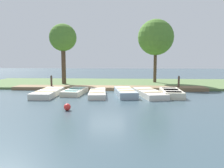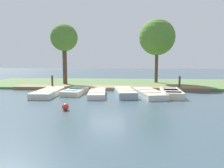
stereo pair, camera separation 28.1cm
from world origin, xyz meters
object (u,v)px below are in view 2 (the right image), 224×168
object	(u,v)px
rowboat_5	(171,93)
park_tree_left	(157,37)
rowboat_0	(48,93)
rowboat_1	(75,91)
rowboat_3	(125,92)
park_tree_far_left	(64,39)
rowboat_4	(149,93)
rowboat_2	(97,93)
buoy	(65,107)
mooring_post_far	(179,83)
mooring_post_near	(52,82)

from	to	relation	value
rowboat_5	park_tree_left	world-z (taller)	park_tree_left
rowboat_0	rowboat_1	xyz separation A→B (m)	(-0.72, 1.58, -0.01)
rowboat_3	park_tree_far_left	bearing A→B (deg)	-142.04
rowboat_4	park_tree_left	world-z (taller)	park_tree_left
rowboat_0	rowboat_4	bearing A→B (deg)	91.69
rowboat_2	buoy	world-z (taller)	rowboat_2
park_tree_far_left	park_tree_left	bearing A→B (deg)	101.24
rowboat_3	park_tree_far_left	distance (m)	8.34
rowboat_1	rowboat_4	xyz separation A→B (m)	(0.47, 4.87, 0.00)
rowboat_5	buoy	size ratio (longest dim) A/B	9.22
rowboat_2	park_tree_far_left	world-z (taller)	park_tree_far_left
rowboat_1	park_tree_far_left	distance (m)	6.38
rowboat_2	buoy	xyz separation A→B (m)	(4.03, -0.89, -0.01)
rowboat_3	mooring_post_far	xyz separation A→B (m)	(-2.72, 4.04, 0.33)
rowboat_1	rowboat_2	xyz separation A→B (m)	(0.64, 1.57, -0.01)
mooring_post_far	park_tree_far_left	xyz separation A→B (m)	(-2.36, -9.40, 3.55)
rowboat_3	buoy	bearing A→B (deg)	-40.92
rowboat_4	rowboat_5	size ratio (longest dim) A/B	1.30
rowboat_0	mooring_post_near	bearing A→B (deg)	-165.92
rowboat_0	buoy	size ratio (longest dim) A/B	10.87
rowboat_4	buoy	size ratio (longest dim) A/B	11.96
rowboat_0	mooring_post_far	xyz separation A→B (m)	(-2.98, 8.96, 0.36)
rowboat_1	rowboat_5	world-z (taller)	rowboat_5
rowboat_4	park_tree_far_left	bearing A→B (deg)	-138.84
mooring_post_far	buoy	xyz separation A→B (m)	(6.93, -6.70, -0.39)
mooring_post_near	park_tree_left	bearing A→B (deg)	115.06
mooring_post_near	rowboat_2	bearing A→B (deg)	53.63
rowboat_1	rowboat_4	size ratio (longest dim) A/B	0.75
buoy	park_tree_left	xyz separation A→B (m)	(-10.91, 5.47, 4.14)
rowboat_1	rowboat_5	distance (m)	6.27
rowboat_0	mooring_post_near	world-z (taller)	mooring_post_near
buoy	park_tree_left	size ratio (longest dim) A/B	0.05
rowboat_1	rowboat_3	xyz separation A→B (m)	(0.46, 3.34, 0.04)
rowboat_3	rowboat_5	size ratio (longest dim) A/B	1.12
mooring_post_near	rowboat_0	bearing A→B (deg)	14.60
rowboat_4	mooring_post_far	xyz separation A→B (m)	(-2.73, 2.51, 0.37)
rowboat_5	mooring_post_near	distance (m)	9.03
rowboat_1	rowboat_2	world-z (taller)	rowboat_1
mooring_post_near	buoy	distance (m)	7.57
rowboat_0	mooring_post_far	bearing A→B (deg)	107.85
rowboat_1	buoy	world-z (taller)	rowboat_1
rowboat_4	rowboat_5	bearing A→B (deg)	78.13
rowboat_3	rowboat_1	bearing A→B (deg)	-106.52
buoy	park_tree_far_left	world-z (taller)	park_tree_far_left
rowboat_5	park_tree_far_left	bearing A→B (deg)	-118.93
rowboat_5	rowboat_4	bearing A→B (deg)	-86.86
rowboat_2	mooring_post_far	world-z (taller)	mooring_post_far
park_tree_far_left	buoy	bearing A→B (deg)	16.22
mooring_post_far	rowboat_3	bearing A→B (deg)	-56.06
rowboat_4	rowboat_0	bearing A→B (deg)	-100.23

